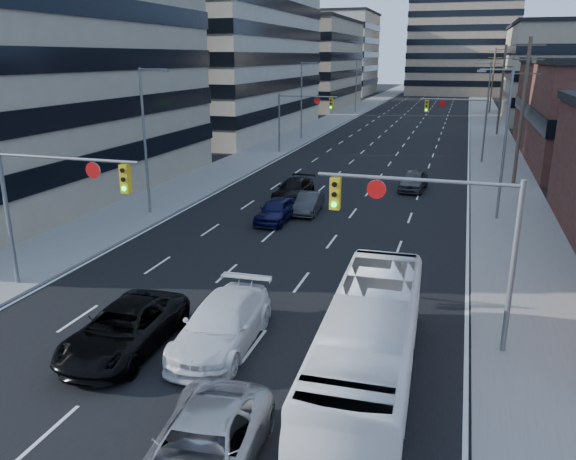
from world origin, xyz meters
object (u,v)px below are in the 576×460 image
(silver_suv, at_px, (202,452))
(transit_bus, at_px, (369,347))
(sedan_blue, at_px, (276,210))
(white_van, at_px, (222,324))
(black_pickup, at_px, (124,329))

(silver_suv, bearing_deg, transit_bus, 50.76)
(silver_suv, bearing_deg, sedan_blue, 97.64)
(silver_suv, distance_m, transit_bus, 5.75)
(white_van, xyz_separation_m, sedan_blue, (-3.03, 15.07, -0.11))
(silver_suv, xyz_separation_m, transit_bus, (3.12, 4.78, 0.73))
(silver_suv, bearing_deg, black_pickup, 131.03)
(black_pickup, bearing_deg, sedan_blue, 88.13)
(white_van, height_order, silver_suv, white_van)
(sedan_blue, bearing_deg, white_van, -76.54)
(sedan_blue, bearing_deg, transit_bus, -61.04)
(transit_bus, bearing_deg, silver_suv, -125.22)
(black_pickup, bearing_deg, silver_suv, -44.62)
(white_van, relative_size, silver_suv, 1.05)
(transit_bus, bearing_deg, sedan_blue, 114.79)
(black_pickup, xyz_separation_m, white_van, (3.07, 1.22, 0.05))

